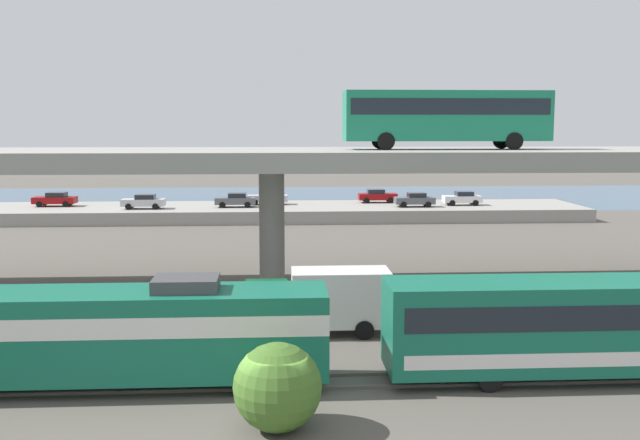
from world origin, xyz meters
TOP-DOWN VIEW (x-y plane):
  - ground_plane at (0.00, 0.00)m, footprint 260.00×260.00m
  - rail_strip_near at (0.00, 3.29)m, footprint 110.00×0.12m
  - rail_strip_far at (0.00, 4.71)m, footprint 110.00×0.12m
  - train_locomotive at (-6.60, 4.00)m, footprint 17.03×3.04m
  - highway_overpass at (0.00, 20.00)m, footprint 96.00×11.25m
  - transit_bus_on_overpass at (10.28, 19.82)m, footprint 12.00×2.68m
  - service_truck_west at (2.41, 10.74)m, footprint 6.80×2.46m
  - pier_parking_lot at (0.00, 55.00)m, footprint 65.90×11.34m
  - parked_car_0 at (14.89, 53.15)m, footprint 4.19×1.90m
  - parked_car_1 at (-4.05, 53.96)m, footprint 4.22×1.91m
  - parked_car_2 at (20.32, 54.42)m, footprint 4.08×1.86m
  - parked_car_3 at (-0.67, 56.41)m, footprint 4.35×1.84m
  - parked_car_4 at (11.50, 57.73)m, footprint 4.28×1.89m
  - parked_car_5 at (-13.43, 52.86)m, footprint 4.39×1.94m
  - parked_car_6 at (-23.30, 55.87)m, footprint 4.39×1.96m
  - harbor_water at (0.00, 78.00)m, footprint 140.00×36.00m
  - shrub_right at (0.29, -0.29)m, footprint 2.88×2.88m

SIDE VIEW (x-z plane):
  - ground_plane at x=0.00m, z-range 0.00..0.00m
  - harbor_water at x=0.00m, z-range 0.00..0.01m
  - rail_strip_near at x=0.00m, z-range 0.00..0.12m
  - rail_strip_far at x=0.00m, z-range 0.00..0.12m
  - pier_parking_lot at x=0.00m, z-range 0.00..1.34m
  - shrub_right at x=0.29m, z-range 0.00..2.88m
  - service_truck_west at x=2.41m, z-range 0.12..3.16m
  - parked_car_2 at x=20.32m, z-range 1.36..2.86m
  - parked_car_0 at x=14.89m, z-range 1.36..2.86m
  - parked_car_3 at x=-0.67m, z-range 1.36..2.86m
  - parked_car_1 at x=-4.05m, z-range 1.36..2.86m
  - parked_car_4 at x=11.50m, z-range 1.36..2.86m
  - parked_car_5 at x=-13.43m, z-range 1.37..2.87m
  - parked_car_6 at x=-23.30m, z-range 1.37..2.87m
  - train_locomotive at x=-6.60m, z-range 0.10..4.28m
  - highway_overpass at x=0.00m, z-range 3.50..11.91m
  - transit_bus_on_overpass at x=10.28m, z-range 8.78..12.18m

